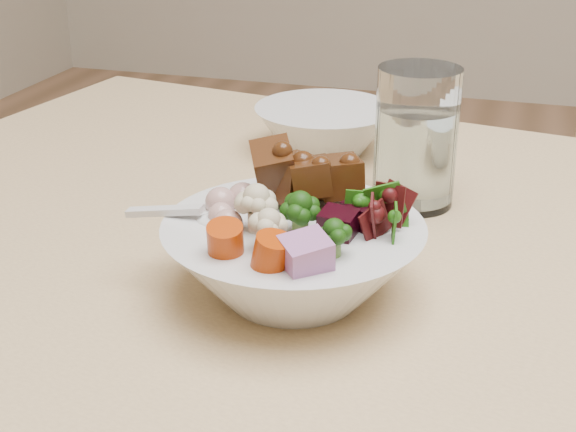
{
  "coord_description": "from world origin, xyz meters",
  "views": [
    {
      "loc": [
        -0.31,
        -0.51,
        0.98
      ],
      "look_at": [
        -0.46,
        -0.01,
        0.74
      ],
      "focal_mm": 50.0,
      "sensor_mm": 36.0,
      "label": 1
    }
  ],
  "objects_px": {
    "food_bowl": "(296,254)",
    "water_glass": "(416,143)",
    "dining_table": "(566,386)",
    "side_bowl": "(325,130)"
  },
  "relations": [
    {
      "from": "water_glass",
      "to": "dining_table",
      "type": "bearing_deg",
      "value": -47.35
    },
    {
      "from": "food_bowl",
      "to": "water_glass",
      "type": "height_order",
      "value": "water_glass"
    },
    {
      "from": "dining_table",
      "to": "water_glass",
      "type": "bearing_deg",
      "value": 141.79
    },
    {
      "from": "dining_table",
      "to": "food_bowl",
      "type": "xyz_separation_m",
      "value": [
        -0.21,
        -0.04,
        0.1
      ]
    },
    {
      "from": "dining_table",
      "to": "side_bowl",
      "type": "distance_m",
      "value": 0.39
    },
    {
      "from": "food_bowl",
      "to": "dining_table",
      "type": "bearing_deg",
      "value": 10.31
    },
    {
      "from": "food_bowl",
      "to": "water_glass",
      "type": "xyz_separation_m",
      "value": [
        0.06,
        0.2,
        0.03
      ]
    },
    {
      "from": "food_bowl",
      "to": "water_glass",
      "type": "distance_m",
      "value": 0.21
    },
    {
      "from": "water_glass",
      "to": "side_bowl",
      "type": "bearing_deg",
      "value": 135.21
    },
    {
      "from": "food_bowl",
      "to": "side_bowl",
      "type": "distance_m",
      "value": 0.32
    }
  ]
}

